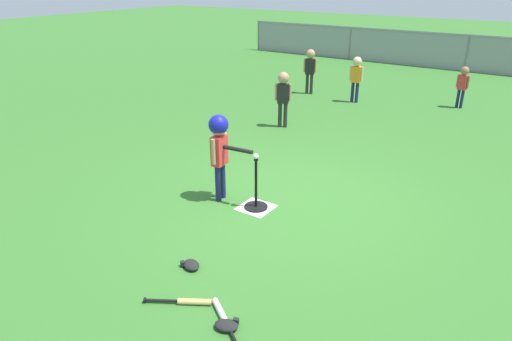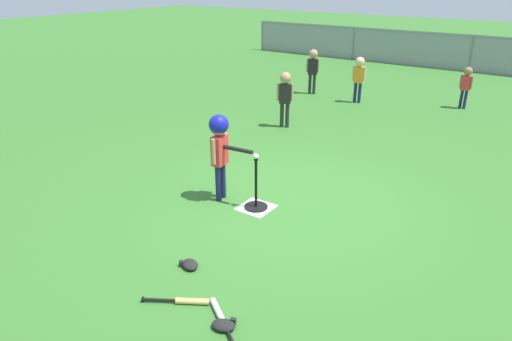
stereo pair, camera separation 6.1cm
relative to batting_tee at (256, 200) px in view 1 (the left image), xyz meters
name	(u,v)px [view 1 (the left image)]	position (x,y,z in m)	size (l,w,h in m)	color
ground_plane	(289,201)	(0.28, 0.42, -0.12)	(60.00, 60.00, 0.00)	#336B28
home_plate	(256,207)	(0.00, 0.00, -0.11)	(0.44, 0.44, 0.01)	white
batting_tee	(256,200)	(0.00, 0.00, 0.00)	(0.32, 0.32, 0.71)	black
baseball_on_tee	(256,156)	(0.00, 0.00, 0.63)	(0.07, 0.07, 0.07)	white
batter_child	(219,140)	(-0.55, -0.06, 0.76)	(0.64, 0.35, 1.23)	#191E4C
fielder_near_right	(356,73)	(-1.11, 5.96, 0.59)	(0.32, 0.22, 1.10)	#191E4C
fielder_near_left	(310,65)	(-2.45, 6.11, 0.62)	(0.32, 0.23, 1.14)	#262626
fielder_deep_right	(463,82)	(1.14, 6.87, 0.51)	(0.28, 0.19, 0.97)	#191E4C
fielder_deep_left	(283,92)	(-1.55, 3.27, 0.61)	(0.31, 0.22, 1.13)	#262626
spare_bat_silver	(222,315)	(0.97, -1.99, -0.09)	(0.58, 0.41, 0.06)	silver
spare_bat_wood	(188,301)	(0.57, -2.02, -0.09)	(0.59, 0.39, 0.06)	#DBB266
glove_by_plate	(191,265)	(0.20, -1.55, -0.08)	(0.27, 0.24, 0.07)	black
glove_near_bats	(227,325)	(1.08, -2.07, -0.08)	(0.26, 0.23, 0.07)	black
outfield_fence	(467,52)	(0.28, 11.59, 0.50)	(16.06, 0.06, 1.15)	slate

